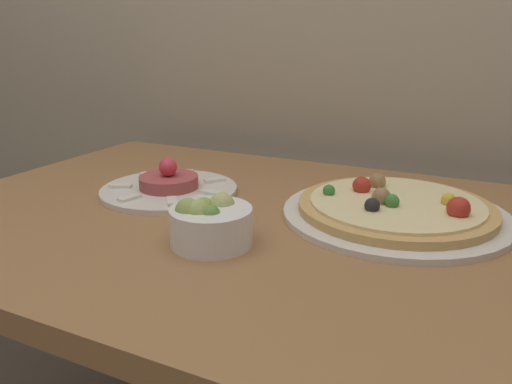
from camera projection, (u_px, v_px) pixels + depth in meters
The scene contains 4 objects.
dining_table at pixel (230, 278), 0.86m from camera, with size 1.02×0.75×0.75m.
pizza_plate at pixel (395, 209), 0.80m from camera, with size 0.36×0.36×0.06m.
tartare_plate at pixel (169, 187), 0.92m from camera, with size 0.25×0.25×0.07m.
small_bowl at pixel (209, 222), 0.69m from camera, with size 0.12×0.12×0.07m.
Camera 1 is at (0.38, -0.30, 1.03)m, focal length 35.00 mm.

